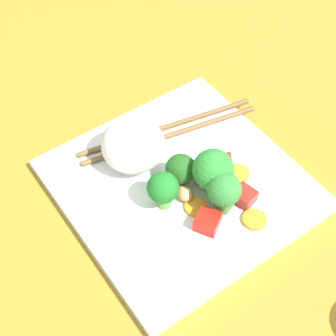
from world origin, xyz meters
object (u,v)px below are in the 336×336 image
(square_plate, at_px, (180,185))
(chopstick_pair, at_px, (169,131))
(rice_mound, at_px, (133,145))
(carrot_slice_0, at_px, (196,207))
(broccoli_floret_0, at_px, (183,169))

(square_plate, relative_size, chopstick_pair, 1.12)
(chopstick_pair, bearing_deg, square_plate, 76.38)
(square_plate, xyz_separation_m, chopstick_pair, (0.08, -0.03, 0.01))
(rice_mound, xyz_separation_m, chopstick_pair, (0.02, -0.06, -0.03))
(square_plate, xyz_separation_m, rice_mound, (0.06, 0.03, 0.04))
(carrot_slice_0, xyz_separation_m, chopstick_pair, (0.12, -0.04, 0.00))
(square_plate, height_order, broccoli_floret_0, broccoli_floret_0)
(broccoli_floret_0, relative_size, carrot_slice_0, 1.65)
(square_plate, relative_size, rice_mound, 3.51)
(broccoli_floret_0, xyz_separation_m, chopstick_pair, (0.08, -0.03, -0.02))
(square_plate, height_order, rice_mound, rice_mound)
(square_plate, distance_m, broccoli_floret_0, 0.03)
(carrot_slice_0, bearing_deg, broccoli_floret_0, -12.59)
(rice_mound, bearing_deg, carrot_slice_0, -167.26)
(carrot_slice_0, bearing_deg, rice_mound, 12.74)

